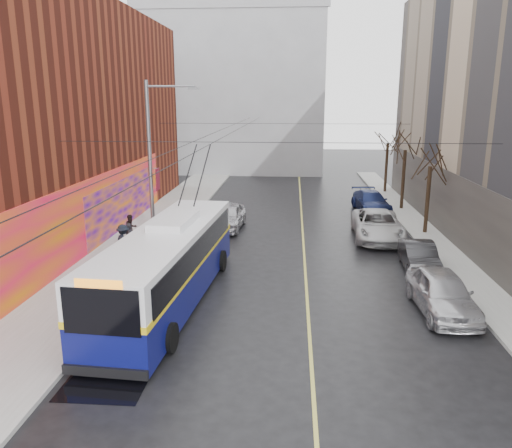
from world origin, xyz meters
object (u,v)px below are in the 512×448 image
(pedestrian_c, at_px, (124,242))
(following_car, at_px, (228,216))
(tree_far, at_px, (388,134))
(parked_car_b, at_px, (419,257))
(tree_near, at_px, (431,153))
(parked_car_a, at_px, (442,292))
(parked_car_d, at_px, (371,202))
(trolleybus, at_px, (168,264))
(tree_mid, at_px, (406,139))
(pedestrian_b, at_px, (131,228))
(parked_car_c, at_px, (377,225))
(pedestrian_a, at_px, (130,239))
(streetlight_pole, at_px, (153,166))

(pedestrian_c, bearing_deg, following_car, -73.29)
(tree_far, height_order, parked_car_b, tree_far)
(tree_near, xyz_separation_m, parked_car_a, (-2.33, -11.78, -4.15))
(parked_car_b, distance_m, parked_car_d, 13.07)
(trolleybus, xyz_separation_m, parked_car_a, (10.82, -0.24, -0.82))
(tree_mid, distance_m, pedestrian_b, 20.70)
(parked_car_b, relative_size, parked_car_c, 0.69)
(pedestrian_a, xyz_separation_m, pedestrian_b, (-0.68, 2.21, -0.02))
(streetlight_pole, height_order, trolleybus, streetlight_pole)
(trolleybus, bearing_deg, parked_car_c, 49.74)
(streetlight_pole, xyz_separation_m, pedestrian_a, (-1.52, 0.33, -3.87))
(parked_car_a, distance_m, parked_car_b, 5.00)
(parked_car_a, distance_m, following_car, 15.82)
(trolleybus, relative_size, pedestrian_a, 7.64)
(streetlight_pole, bearing_deg, tree_mid, 40.65)
(tree_far, height_order, parked_car_d, tree_far)
(parked_car_a, bearing_deg, pedestrian_a, 154.94)
(tree_mid, height_order, parked_car_b, tree_mid)
(tree_mid, distance_m, pedestrian_a, 21.36)
(parked_car_d, bearing_deg, parked_car_b, -95.06)
(parked_car_a, xyz_separation_m, parked_car_b, (0.33, 4.99, -0.14))
(trolleybus, distance_m, following_car, 12.09)
(tree_far, bearing_deg, streetlight_pole, -127.12)
(parked_car_d, bearing_deg, pedestrian_c, -144.66)
(tree_near, relative_size, following_car, 1.33)
(streetlight_pole, relative_size, parked_car_a, 1.87)
(tree_far, relative_size, pedestrian_a, 3.98)
(parked_car_a, bearing_deg, tree_far, 82.86)
(tree_near, height_order, parked_car_d, tree_near)
(parked_car_a, relative_size, parked_car_c, 0.80)
(streetlight_pole, bearing_deg, following_car, 66.44)
(trolleybus, relative_size, parked_car_a, 2.61)
(parked_car_a, relative_size, parked_car_b, 1.16)
(parked_car_b, bearing_deg, pedestrian_a, 178.23)
(parked_car_d, xyz_separation_m, pedestrian_c, (-14.31, -12.92, 0.31))
(streetlight_pole, height_order, parked_car_a, streetlight_pole)
(parked_car_c, relative_size, pedestrian_c, 3.29)
(trolleybus, bearing_deg, pedestrian_b, 121.37)
(parked_car_a, height_order, pedestrian_c, pedestrian_c)
(streetlight_pole, xyz_separation_m, following_car, (2.83, 6.50, -4.03))
(parked_car_d, bearing_deg, pedestrian_b, -153.65)
(parked_car_a, relative_size, parked_car_d, 0.94)
(pedestrian_b, bearing_deg, streetlight_pole, -100.94)
(parked_car_b, bearing_deg, pedestrian_b, 170.35)
(pedestrian_a, bearing_deg, trolleybus, -140.20)
(pedestrian_a, relative_size, pedestrian_c, 0.90)
(following_car, bearing_deg, tree_far, 51.08)
(parked_car_a, distance_m, pedestrian_c, 15.26)
(parked_car_a, xyz_separation_m, pedestrian_a, (-14.33, 6.11, 0.15))
(tree_mid, height_order, parked_car_c, tree_mid)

